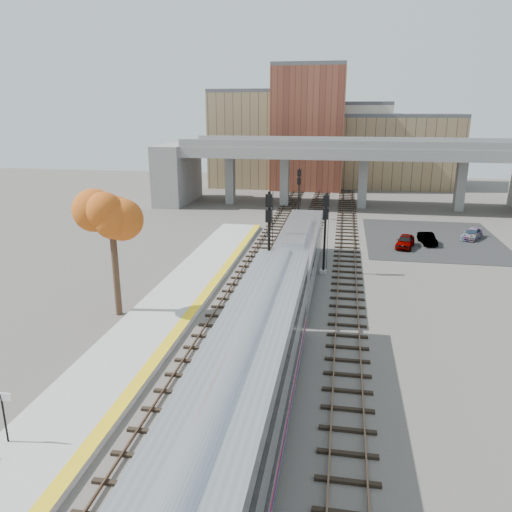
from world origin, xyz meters
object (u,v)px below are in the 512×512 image
(signal_mast_far, at_px, (299,195))
(car_b, at_px, (427,239))
(tree, at_px, (111,219))
(signal_mast_near, at_px, (269,240))
(car_a, at_px, (405,241))
(signal_mast_mid, at_px, (325,235))
(locomotive, at_px, (298,253))
(coach, at_px, (244,405))
(car_c, at_px, (472,234))

(signal_mast_far, relative_size, car_b, 1.82)
(tree, relative_size, car_b, 2.55)
(signal_mast_near, bearing_deg, car_b, 47.35)
(tree, height_order, car_a, tree)
(tree, distance_m, car_a, 30.20)
(signal_mast_far, height_order, car_b, signal_mast_far)
(signal_mast_mid, xyz_separation_m, car_a, (7.73, 9.66, -2.67))
(tree, xyz_separation_m, car_a, (21.06, 20.82, -5.91))
(signal_mast_near, distance_m, signal_mast_mid, 5.78)
(signal_mast_far, xyz_separation_m, car_b, (14.23, -9.94, -2.41))
(tree, bearing_deg, signal_mast_near, 37.66)
(locomotive, relative_size, coach, 0.76)
(car_a, height_order, car_b, car_a)
(signal_mast_mid, distance_m, car_a, 12.66)
(signal_mast_far, relative_size, car_a, 1.66)
(coach, bearing_deg, signal_mast_near, 95.85)
(locomotive, bearing_deg, car_a, 49.96)
(car_a, bearing_deg, signal_mast_mid, -114.62)
(tree, distance_m, car_c, 38.81)
(signal_mast_far, height_order, car_c, signal_mast_far)
(locomotive, relative_size, signal_mast_mid, 2.78)
(signal_mast_far, bearing_deg, locomotive, -84.84)
(car_b, distance_m, car_c, 5.90)
(car_a, bearing_deg, car_c, 47.03)
(signal_mast_far, distance_m, car_b, 17.53)
(coach, xyz_separation_m, tree, (-11.33, 13.37, 3.81))
(car_b, xyz_separation_m, car_c, (5.04, 3.07, -0.04))
(coach, xyz_separation_m, signal_mast_far, (-2.10, 45.88, 0.23))
(tree, bearing_deg, car_c, 41.98)
(car_a, xyz_separation_m, car_c, (7.44, 4.82, -0.12))
(signal_mast_far, bearing_deg, coach, -87.38)
(locomotive, xyz_separation_m, tree, (-11.33, -9.24, 4.33))
(signal_mast_near, relative_size, car_b, 2.16)
(car_a, bearing_deg, signal_mast_near, -116.74)
(signal_mast_far, distance_m, tree, 33.98)
(signal_mast_mid, distance_m, car_b, 15.50)
(car_a, height_order, car_c, car_a)
(car_b, bearing_deg, car_c, 23.63)
(coach, relative_size, signal_mast_near, 3.32)
(tree, height_order, car_b, tree)
(coach, distance_m, tree, 17.93)
(signal_mast_mid, distance_m, signal_mast_far, 21.74)
(signal_mast_mid, relative_size, tree, 0.77)
(signal_mast_far, height_order, car_a, signal_mast_far)
(coach, xyz_separation_m, signal_mast_mid, (2.00, 24.53, 0.57))
(signal_mast_mid, bearing_deg, coach, -94.66)
(car_a, bearing_deg, tree, -121.25)
(car_c, bearing_deg, signal_mast_mid, -107.06)
(coach, relative_size, tree, 2.81)
(signal_mast_near, relative_size, signal_mast_mid, 1.10)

